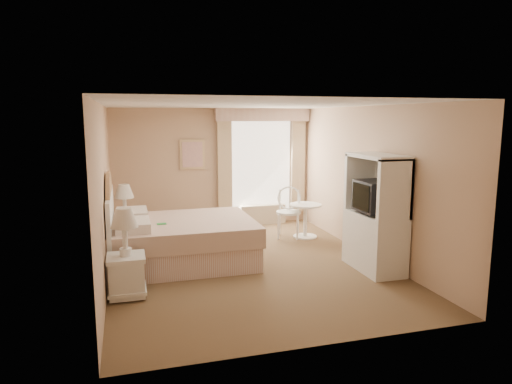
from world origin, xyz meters
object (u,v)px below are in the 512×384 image
object	(u,v)px
nightstand_near	(126,264)
nightstand_far	(126,224)
round_table	(305,215)
bed	(173,240)
cafe_chair	(289,208)
armoire	(375,223)

from	to	relation	value
nightstand_near	nightstand_far	world-z (taller)	nightstand_near
nightstand_near	round_table	distance (m)	3.99
nightstand_near	nightstand_far	distance (m)	2.40
round_table	nightstand_near	bearing A→B (deg)	-147.25
bed	cafe_chair	distance (m)	2.58
nightstand_near	armoire	distance (m)	3.67
nightstand_near	round_table	bearing A→B (deg)	32.75
nightstand_near	round_table	world-z (taller)	nightstand_near
armoire	bed	bearing A→B (deg)	158.50
bed	nightstand_near	distance (m)	1.44
round_table	armoire	world-z (taller)	armoire
bed	armoire	distance (m)	3.16
nightstand_far	round_table	size ratio (longest dim) A/B	1.72
round_table	cafe_chair	size ratio (longest dim) A/B	0.67
nightstand_near	armoire	bearing A→B (deg)	1.40
bed	nightstand_far	xyz separation A→B (m)	(-0.73, 1.16, 0.04)
nightstand_near	cafe_chair	bearing A→B (deg)	36.97
cafe_chair	nightstand_far	bearing A→B (deg)	-158.65
nightstand_far	armoire	xyz separation A→B (m)	(3.65, -2.31, 0.31)
nightstand_far	armoire	world-z (taller)	armoire
bed	round_table	world-z (taller)	bed
round_table	armoire	xyz separation A→B (m)	(0.29, -2.07, 0.30)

